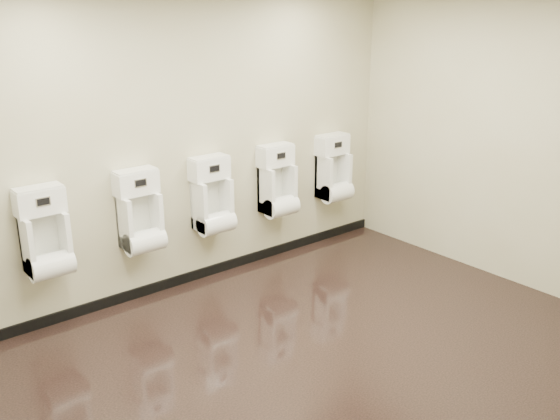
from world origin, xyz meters
The scene contains 10 objects.
ground centered at (0.00, 0.00, 0.00)m, with size 5.00×3.50×0.00m, color black.
back_wall centered at (0.00, 1.75, 1.40)m, with size 5.00×0.02×2.80m, color #B8B494.
front_wall centered at (0.00, -1.75, 1.40)m, with size 5.00×0.02×2.80m, color #B8B494.
right_wall centered at (2.50, 0.00, 1.40)m, with size 0.02×3.50×2.80m, color #B8B494.
skirting_back centered at (0.00, 1.74, 0.05)m, with size 5.00×0.02×0.10m, color black.
urinal_0 centered at (-1.44, 1.62, 0.84)m, with size 0.40×0.30×0.74m.
urinal_1 centered at (-0.59, 1.62, 0.84)m, with size 0.40×0.30×0.74m.
urinal_2 centered at (0.19, 1.62, 0.84)m, with size 0.40×0.30×0.74m.
urinal_3 centered at (1.01, 1.62, 0.84)m, with size 0.40×0.30×0.74m.
urinal_4 centered at (1.83, 1.62, 0.84)m, with size 0.40×0.30×0.74m.
Camera 1 is at (-2.96, -3.29, 2.69)m, focal length 40.00 mm.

